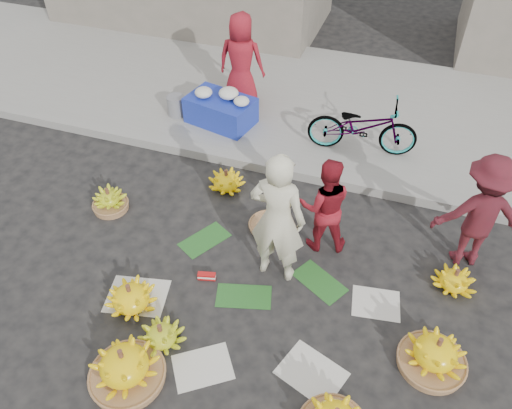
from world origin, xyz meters
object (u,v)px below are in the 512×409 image
(banana_bunch_4, at_px, (435,354))
(bicycle, at_px, (363,126))
(flower_table, at_px, (221,109))
(banana_bunch_0, at_px, (131,297))
(vendor_cream, at_px, (277,219))

(banana_bunch_4, relative_size, bicycle, 0.43)
(flower_table, bearing_deg, banana_bunch_0, -71.66)
(banana_bunch_4, bearing_deg, banana_bunch_0, -174.23)
(vendor_cream, bearing_deg, bicycle, -99.70)
(banana_bunch_0, height_order, bicycle, bicycle)
(bicycle, bearing_deg, banana_bunch_4, -165.64)
(banana_bunch_0, xyz_separation_m, flower_table, (-0.37, 3.77, 0.21))
(banana_bunch_0, distance_m, vendor_cream, 1.90)
(flower_table, bearing_deg, vendor_cream, -44.05)
(banana_bunch_0, height_order, vendor_cream, vendor_cream)
(banana_bunch_0, relative_size, vendor_cream, 0.39)
(banana_bunch_4, bearing_deg, vendor_cream, 160.08)
(banana_bunch_0, bearing_deg, banana_bunch_4, 5.77)
(banana_bunch_4, xyz_separation_m, flower_table, (-3.71, 3.43, 0.17))
(bicycle, bearing_deg, flower_table, 81.12)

